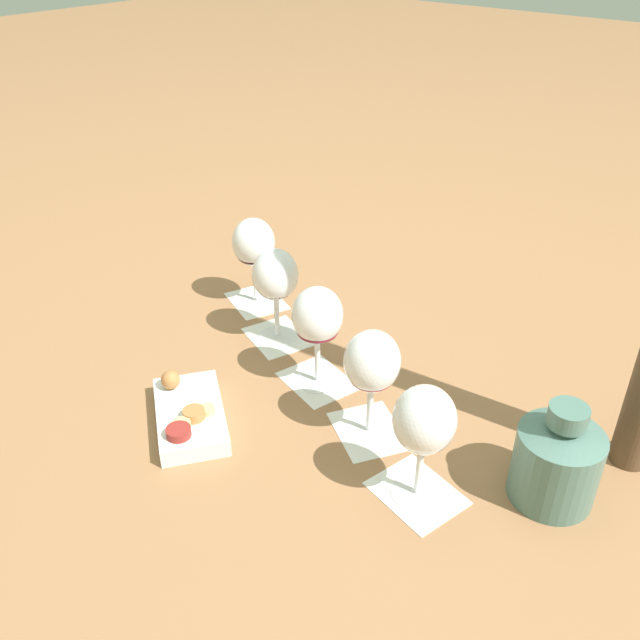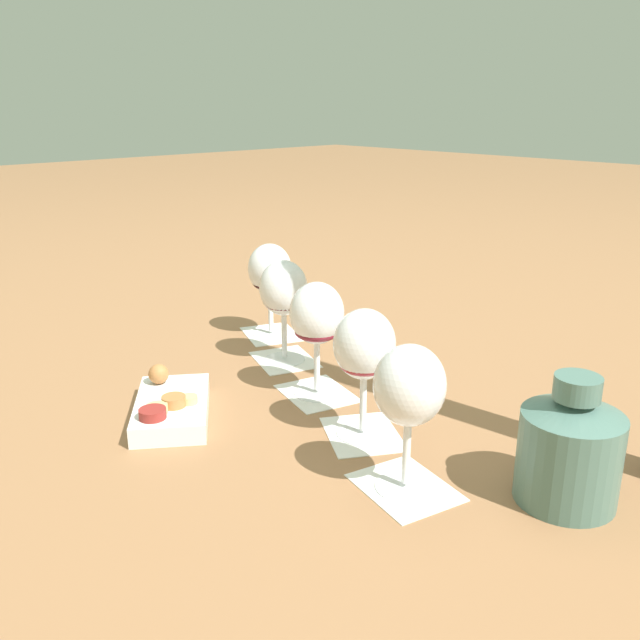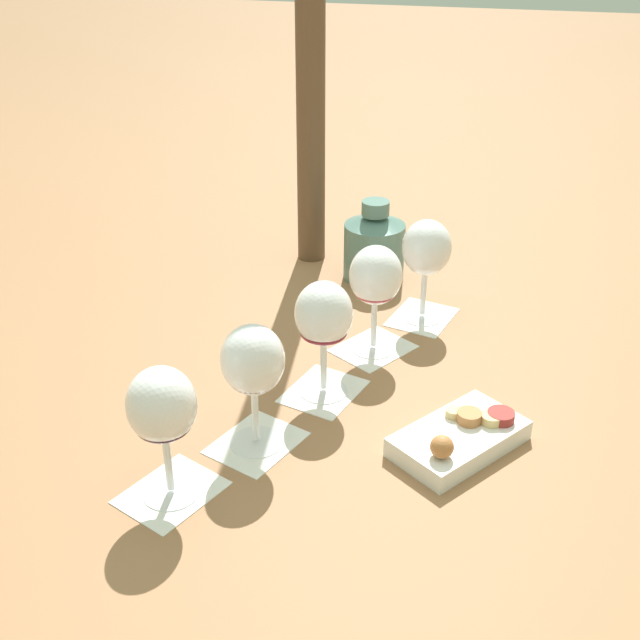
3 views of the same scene
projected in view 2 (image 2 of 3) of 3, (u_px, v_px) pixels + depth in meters
ground_plane at (320, 393)px, 0.99m from camera, size 8.00×8.00×0.00m
tasting_card_0 at (405, 487)px, 0.75m from camera, size 0.13×0.11×0.00m
tasting_card_1 at (363, 434)px, 0.87m from camera, size 0.14×0.14×0.00m
tasting_card_2 at (319, 394)px, 0.99m from camera, size 0.13×0.12×0.00m
tasting_card_3 at (285, 359)px, 1.12m from camera, size 0.14×0.12×0.00m
tasting_card_4 at (271, 334)px, 1.24m from camera, size 0.14×0.13×0.00m
wine_glass_0 at (409, 393)px, 0.71m from camera, size 0.08×0.08×0.17m
wine_glass_1 at (364, 351)px, 0.83m from camera, size 0.08×0.08×0.17m
wine_glass_2 at (319, 320)px, 0.95m from camera, size 0.08×0.08×0.17m
wine_glass_3 at (284, 293)px, 1.08m from camera, size 0.08×0.08×0.17m
wine_glass_4 at (270, 273)px, 1.20m from camera, size 0.08×0.08×0.17m
ceramic_vase at (569, 449)px, 0.71m from camera, size 0.11×0.11×0.14m
snack_dish at (171, 406)px, 0.91m from camera, size 0.19×0.18×0.06m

